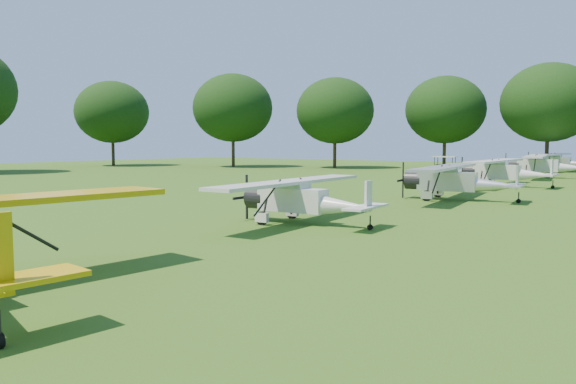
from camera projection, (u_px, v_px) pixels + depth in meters
name	position (u px, v px, depth m)	size (l,w,h in m)	color
ground	(266.00, 233.00, 20.79)	(160.00, 160.00, 0.00)	#294D13
aircraft_3	(302.00, 196.00, 23.12)	(6.23, 9.93, 1.95)	silver
aircraft_4	(456.00, 179.00, 32.69)	(7.01, 11.13, 2.18)	silver
aircraft_5	(504.00, 170.00, 42.97)	(7.08, 11.25, 2.22)	silver
aircraft_6	(544.00, 164.00, 53.58)	(7.58, 12.01, 2.36)	silver
aircraft_7	(559.00, 161.00, 64.02)	(7.33, 11.65, 2.30)	silver
golf_cart	(444.00, 169.00, 57.46)	(2.45, 1.66, 1.98)	red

